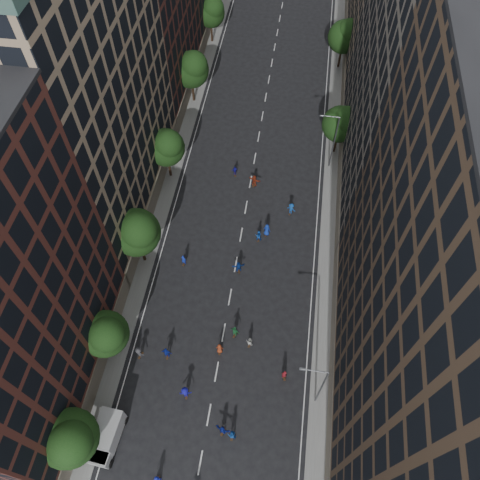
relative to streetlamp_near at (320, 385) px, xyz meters
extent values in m
plane|color=black|center=(-10.37, 28.00, -5.17)|extent=(240.00, 240.00, 0.00)
cube|color=slate|center=(-22.37, 35.50, -5.09)|extent=(4.00, 105.00, 0.15)
cube|color=slate|center=(1.63, 35.50, -5.09)|extent=(4.00, 105.00, 0.15)
cube|color=#987F63|center=(-29.37, 23.00, 11.83)|extent=(14.00, 26.00, 34.00)
cube|color=#552720|center=(-29.37, 46.00, 8.83)|extent=(14.00, 20.00, 28.00)
cube|color=#4A3728|center=(8.63, 3.00, 12.83)|extent=(14.00, 30.00, 36.00)
cube|color=#675F55|center=(8.63, 32.00, 11.33)|extent=(14.00, 28.00, 33.00)
cylinder|color=black|center=(-21.57, -8.00, -3.19)|extent=(0.36, 0.36, 3.96)
sphere|color=black|center=(-21.57, -8.00, 0.41)|extent=(5.20, 5.20, 5.20)
sphere|color=black|center=(-20.92, -8.52, 1.71)|extent=(3.90, 3.90, 3.90)
cylinder|color=black|center=(-21.57, 2.00, -3.32)|extent=(0.36, 0.36, 3.70)
sphere|color=black|center=(-21.57, 2.00, 0.04)|extent=(4.80, 4.80, 4.80)
sphere|color=black|center=(-20.97, 1.52, 1.24)|extent=(3.60, 3.60, 3.60)
cylinder|color=black|center=(-21.57, 14.00, -3.06)|extent=(0.36, 0.36, 4.22)
sphere|color=black|center=(-21.57, 14.00, 0.78)|extent=(5.60, 5.60, 5.60)
sphere|color=black|center=(-20.87, 13.44, 2.18)|extent=(4.20, 4.20, 4.20)
cylinder|color=black|center=(-21.57, 28.00, -3.23)|extent=(0.36, 0.36, 3.87)
sphere|color=black|center=(-21.57, 28.00, 0.29)|extent=(5.00, 5.00, 5.00)
sphere|color=black|center=(-20.94, 27.50, 1.54)|extent=(3.75, 3.75, 3.75)
cylinder|color=black|center=(-21.57, 44.00, -3.14)|extent=(0.36, 0.36, 4.05)
sphere|color=black|center=(-21.57, 44.00, 0.54)|extent=(5.40, 5.40, 5.40)
sphere|color=black|center=(-20.89, 43.46, 1.89)|extent=(4.05, 4.05, 4.05)
cylinder|color=black|center=(-21.57, 60.00, -3.28)|extent=(0.36, 0.36, 3.78)
sphere|color=black|center=(-21.57, 60.00, 0.16)|extent=(4.80, 4.80, 4.80)
sphere|color=black|center=(-20.97, 59.52, 1.36)|extent=(3.60, 3.60, 3.60)
cylinder|color=black|center=(0.83, 36.00, -3.30)|extent=(0.36, 0.36, 3.74)
sphere|color=black|center=(0.83, 36.00, 0.10)|extent=(5.00, 5.00, 5.00)
sphere|color=black|center=(1.46, 35.50, 1.35)|extent=(3.75, 3.75, 3.75)
cylinder|color=black|center=(0.83, 56.00, -3.19)|extent=(0.36, 0.36, 3.96)
sphere|color=black|center=(0.83, 56.00, 0.41)|extent=(5.20, 5.20, 5.20)
sphere|color=black|center=(1.48, 55.48, 1.71)|extent=(3.90, 3.90, 3.90)
cylinder|color=#595B60|center=(0.23, 0.00, -0.67)|extent=(0.18, 0.18, 9.00)
cylinder|color=#595B60|center=(-0.97, 0.00, 3.83)|extent=(2.40, 0.12, 0.12)
cube|color=#595B60|center=(-2.07, 0.00, 3.78)|extent=(0.50, 0.22, 0.15)
cylinder|color=#595B60|center=(0.23, 33.00, -0.67)|extent=(0.18, 0.18, 9.00)
cylinder|color=#595B60|center=(-0.97, 33.00, 3.83)|extent=(2.40, 0.12, 0.12)
cube|color=#595B60|center=(-2.07, 33.00, 3.78)|extent=(0.50, 0.22, 0.15)
cube|color=#B7B7B9|center=(-19.62, -6.23, -3.66)|extent=(2.47, 3.89, 2.28)
cube|color=#B7B7B9|center=(-19.80, -8.51, -4.08)|extent=(2.20, 1.82, 1.45)
cube|color=black|center=(-19.80, -8.51, -3.40)|extent=(1.97, 1.49, 0.10)
cylinder|color=black|center=(-20.86, -8.74, -4.77)|extent=(0.32, 0.81, 0.79)
cylinder|color=black|center=(-18.79, -8.90, -4.77)|extent=(0.32, 0.81, 0.79)
cylinder|color=black|center=(-20.54, -4.71, -4.77)|extent=(0.32, 0.81, 0.79)
cylinder|color=black|center=(-18.47, -4.87, -4.77)|extent=(0.32, 0.81, 0.79)
imported|color=#141DAA|center=(-13.98, -9.61, -4.40)|extent=(0.81, 0.59, 1.53)
imported|color=#124093|center=(-7.73, -4.69, -4.29)|extent=(0.88, 0.71, 1.75)
imported|color=#141294|center=(-13.05, -1.43, -4.20)|extent=(1.37, 0.97, 1.93)
imported|color=#13249A|center=(-15.93, 2.42, -4.20)|extent=(1.16, 0.53, 1.94)
imported|color=navy|center=(-8.68, -4.42, -4.34)|extent=(1.61, 0.86, 1.65)
imported|color=#9C381A|center=(-10.40, 3.77, -4.33)|extent=(0.83, 0.55, 1.67)
imported|color=maroon|center=(-3.20, 1.98, -4.34)|extent=(0.71, 0.59, 1.66)
imported|color=silver|center=(-7.30, 5.06, -4.42)|extent=(0.80, 0.66, 1.51)
imported|color=#38373B|center=(-18.87, 2.02, -4.28)|extent=(1.30, 0.98, 1.78)
imported|color=#217039|center=(-9.04, 5.92, -4.23)|extent=(1.20, 0.85, 1.88)
imported|color=navy|center=(-9.89, 14.20, -4.32)|extent=(1.64, 0.99, 1.69)
imported|color=#1636B4|center=(-7.16, 20.04, -4.23)|extent=(1.04, 0.81, 1.89)
imported|color=#1730BE|center=(-16.67, 14.19, -4.33)|extent=(0.68, 0.51, 1.68)
imported|color=blue|center=(-8.12, 19.09, -4.32)|extent=(0.85, 0.68, 1.69)
imported|color=#144AA4|center=(-4.40, 23.88, -4.27)|extent=(1.32, 1.03, 1.79)
imported|color=#161190|center=(-12.71, 29.48, -4.41)|extent=(0.96, 0.60, 1.52)
imported|color=#A2331B|center=(-9.80, 27.95, -4.26)|extent=(1.77, 1.06, 1.82)
camera|label=1|loc=(-5.51, -14.07, 44.22)|focal=35.00mm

